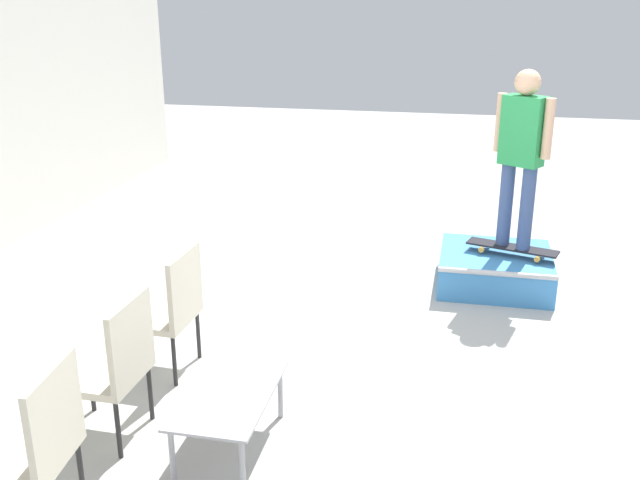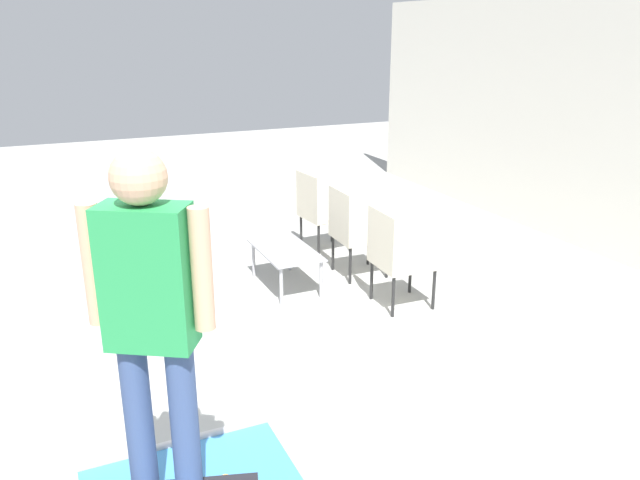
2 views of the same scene
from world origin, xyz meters
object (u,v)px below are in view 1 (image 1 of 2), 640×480
Objects in this scene: coffee_table at (229,399)px; patio_chair_right at (169,306)px; person_skater at (522,146)px; skate_ramp_box at (495,269)px; patio_chair_center at (113,362)px; skateboard_on_ramp at (512,248)px; patio_chair_left at (33,443)px.

coffee_table is 0.96× the size of patio_chair_right.
coffee_table is at bearing 90.92° from person_skater.
patio_chair_right is (-2.24, 2.45, 0.37)m from skate_ramp_box.
patio_chair_right is at bearing -178.67° from patio_chair_center.
patio_chair_center is (-0.00, 0.77, 0.17)m from coffee_table.
skate_ramp_box is at bearing -28.31° from coffee_table.
coffee_table is at bearing 151.69° from skate_ramp_box.
person_skater is 1.74× the size of patio_chair_center.
person_skater is 1.80× the size of coffee_table.
patio_chair_center is at bearing 90.17° from coffee_table.
person_skater is at bearing 141.39° from patio_chair_center.
coffee_table is 0.96× the size of patio_chair_center.
skateboard_on_ramp is at bearing 132.46° from patio_chair_right.
patio_chair_center reaches higher than skate_ramp_box.
skate_ramp_box is 3.55m from coffee_table.
patio_chair_left is 0.87m from patio_chair_center.
patio_chair_center is (-3.10, 2.59, 0.13)m from skateboard_on_ramp.
patio_chair_center is at bearing 81.53° from person_skater.
coffee_table is 1.18m from patio_chair_left.
person_skater is at bearing -101.18° from skate_ramp_box.
patio_chair_left is (-4.00, 2.45, 0.37)m from skate_ramp_box.
patio_chair_right is at bearing 175.01° from patio_chair_left.
patio_chair_center is (-3.13, 2.45, 0.37)m from skate_ramp_box.
patio_chair_left is 1.00× the size of patio_chair_right.
skateboard_on_ramp is 3.41m from patio_chair_right.
person_skater is at bearing -72.67° from skateboard_on_ramp.
skate_ramp_box is at bearing 20.29° from person_skater.
patio_chair_right reaches higher than skate_ramp_box.
skateboard_on_ramp is at bearing -30.55° from coffee_table.
patio_chair_center is at bearing 1.95° from patio_chair_right.
skate_ramp_box is 1.13× the size of patio_chair_right.
skate_ramp_box is 0.65× the size of person_skater.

